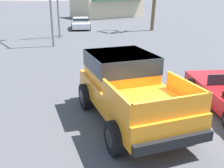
% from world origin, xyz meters
% --- Properties ---
extents(ground_plane, '(320.00, 320.00, 0.00)m').
position_xyz_m(ground_plane, '(0.00, 0.00, 0.00)').
color(ground_plane, '#4C4C51').
extents(orange_pickup_truck, '(3.25, 5.12, 1.92)m').
position_xyz_m(orange_pickup_truck, '(-0.24, 0.80, 1.09)').
color(orange_pickup_truck, orange).
rests_on(orange_pickup_truck, ground_plane).
extents(parked_car_white, '(3.44, 4.42, 1.16)m').
position_xyz_m(parked_car_white, '(8.51, 19.82, 0.59)').
color(parked_car_white, white).
rests_on(parked_car_white, ground_plane).
extents(storefront_building, '(9.67, 6.55, 3.66)m').
position_xyz_m(storefront_building, '(18.39, 29.56, 1.83)').
color(storefront_building, beige).
rests_on(storefront_building, ground_plane).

